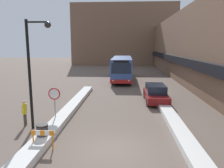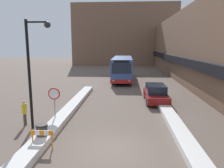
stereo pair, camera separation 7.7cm
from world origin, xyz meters
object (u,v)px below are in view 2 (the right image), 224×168
Objects in this scene: parked_car_front at (156,93)px; stop_sign at (54,97)px; city_bus at (122,68)px; street_lamp at (33,63)px; trash_bin at (42,133)px; construction_barricade at (42,136)px; pedestrian at (24,111)px.

stop_sign is (-7.13, -5.73, 0.88)m from parked_car_front.
city_bus is at bearing 104.54° from parked_car_front.
street_lamp is (-7.85, -6.86, 3.16)m from parked_car_front.
trash_bin is 0.83m from construction_barricade.
pedestrian reaches higher than construction_barricade.
city_bus is 18.42m from stop_sign.
city_bus is 19.80m from street_lamp.
pedestrian reaches higher than parked_car_front.
trash_bin is at bearing -128.11° from parked_car_front.
parked_car_front is 4.87× the size of trash_bin.
stop_sign is 2.64m from street_lamp.
construction_barricade is (-3.33, -21.70, -1.08)m from city_bus.
street_lamp is at bearing -138.85° from parked_car_front.
city_bus is at bearing 81.27° from construction_barricade.
pedestrian is 3.03m from trash_bin.
pedestrian is (-0.94, 0.42, -2.95)m from street_lamp.
street_lamp is (-0.72, -1.13, 2.27)m from stop_sign.
trash_bin is (1.03, -1.84, -3.42)m from street_lamp.
street_lamp reaches higher than construction_barricade.
parked_car_front is 10.89m from street_lamp.
stop_sign is (-3.94, -17.99, -0.11)m from city_bus.
city_bus is at bearing 76.28° from street_lamp.
stop_sign reaches higher than trash_bin.
street_lamp is 3.13m from pedestrian.
city_bus reaches higher than trash_bin.
construction_barricade is (0.61, -3.72, -0.96)m from stop_sign.
street_lamp is 3.98× the size of pedestrian.
pedestrian is (-1.66, -0.71, -0.68)m from stop_sign.
stop_sign reaches higher than pedestrian.
city_bus is 12.71m from parked_car_front.
city_bus is 2.51× the size of parked_car_front.
parked_car_front is 2.05× the size of stop_sign.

